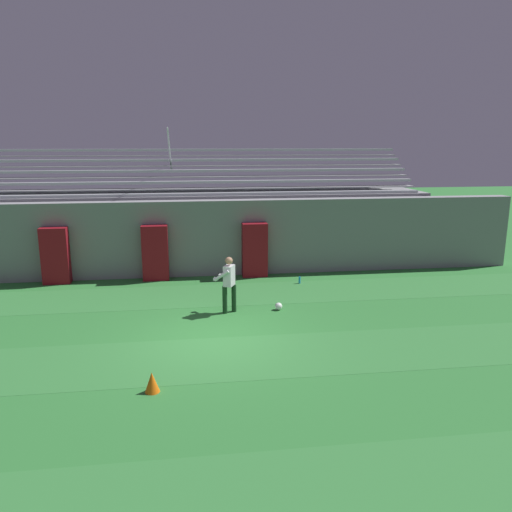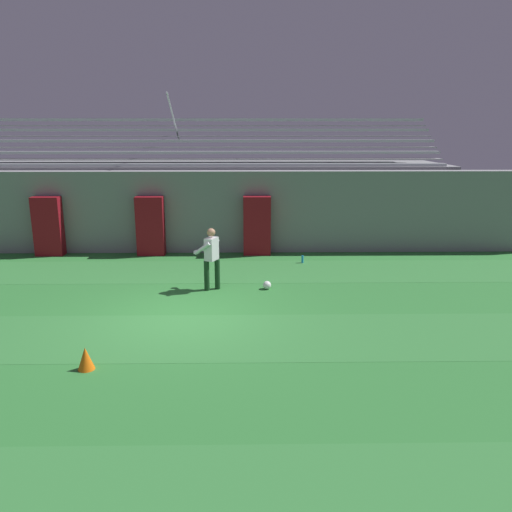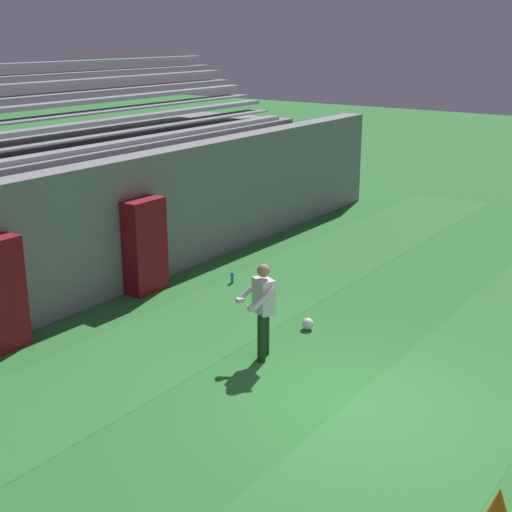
% 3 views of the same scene
% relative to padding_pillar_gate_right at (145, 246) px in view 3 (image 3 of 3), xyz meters
% --- Properties ---
extents(ground_plane, '(80.00, 80.00, 0.00)m').
position_rel_padding_pillar_gate_right_xyz_m(ground_plane, '(-1.81, -5.95, -1.00)').
color(ground_plane, '#2D7533').
extents(turf_stripe_mid, '(28.00, 2.45, 0.01)m').
position_rel_padding_pillar_gate_right_xyz_m(turf_stripe_mid, '(-1.81, -7.05, -0.99)').
color(turf_stripe_mid, '#337A38').
rests_on(turf_stripe_mid, ground).
extents(turf_stripe_far, '(28.00, 2.45, 0.01)m').
position_rel_padding_pillar_gate_right_xyz_m(turf_stripe_far, '(-1.81, -2.14, -0.99)').
color(turf_stripe_far, '#337A38').
rests_on(turf_stripe_far, ground).
extents(back_wall, '(24.00, 0.60, 2.80)m').
position_rel_padding_pillar_gate_right_xyz_m(back_wall, '(-1.81, 0.55, 0.40)').
color(back_wall, gray).
rests_on(back_wall, ground).
extents(padding_pillar_gate_right, '(0.92, 0.44, 2.00)m').
position_rel_padding_pillar_gate_right_xyz_m(padding_pillar_gate_right, '(0.00, 0.00, 0.00)').
color(padding_pillar_gate_right, maroon).
rests_on(padding_pillar_gate_right, ground).
extents(goalkeeper, '(0.70, 0.72, 1.67)m').
position_rel_padding_pillar_gate_right_xyz_m(goalkeeper, '(-1.28, -3.90, -0.04)').
color(goalkeeper, '#143319').
rests_on(goalkeeper, ground).
extents(soccer_ball, '(0.22, 0.22, 0.22)m').
position_rel_padding_pillar_gate_right_xyz_m(soccer_ball, '(0.20, -3.89, -0.89)').
color(soccer_ball, white).
rests_on(soccer_ball, ground).
extents(traffic_cone, '(0.30, 0.30, 0.42)m').
position_rel_padding_pillar_gate_right_xyz_m(traffic_cone, '(-3.20, -8.47, -0.79)').
color(traffic_cone, orange).
rests_on(traffic_cone, ground).
extents(water_bottle, '(0.07, 0.07, 0.24)m').
position_rel_padding_pillar_gate_right_xyz_m(water_bottle, '(1.44, -1.18, -0.88)').
color(water_bottle, '#1E8CD8').
rests_on(water_bottle, ground).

